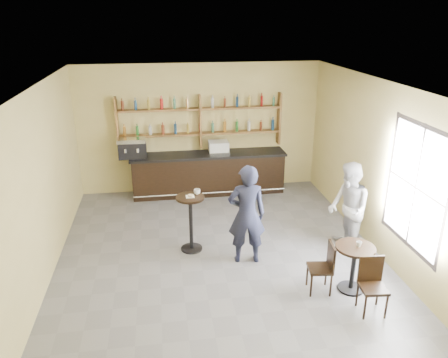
{
  "coord_description": "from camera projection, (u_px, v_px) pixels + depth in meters",
  "views": [
    {
      "loc": [
        -1.01,
        -7.12,
        4.32
      ],
      "look_at": [
        0.2,
        0.8,
        1.25
      ],
      "focal_mm": 35.0,
      "sensor_mm": 36.0,
      "label": 1
    }
  ],
  "objects": [
    {
      "name": "cup_pedestal",
      "position": [
        197.0,
        192.0,
        8.2
      ],
      "size": [
        0.16,
        0.16,
        0.1
      ],
      "primitive_type": "imported",
      "rotation": [
        0.0,
        0.0,
        -0.39
      ],
      "color": "white",
      "rests_on": "pedestal_table"
    },
    {
      "name": "bar_counter",
      "position": [
        208.0,
        173.0,
        11.0
      ],
      "size": [
        3.85,
        0.75,
        1.04
      ],
      "primitive_type": null,
      "color": "black",
      "rests_on": "floor"
    },
    {
      "name": "liquor_bottles",
      "position": [
        200.0,
        114.0,
        10.66
      ],
      "size": [
        3.68,
        0.1,
        1.0
      ],
      "primitive_type": null,
      "color": "#8C5919",
      "rests_on": "shelf_unit"
    },
    {
      "name": "shelf_unit",
      "position": [
        200.0,
        121.0,
        10.72
      ],
      "size": [
        4.0,
        0.26,
        1.4
      ],
      "primitive_type": null,
      "color": "brown",
      "rests_on": "wall_back"
    },
    {
      "name": "espresso_machine",
      "position": [
        132.0,
        147.0,
        10.47
      ],
      "size": [
        0.7,
        0.49,
        0.48
      ],
      "primitive_type": null,
      "rotation": [
        0.0,
        0.0,
        0.09
      ],
      "color": "black",
      "rests_on": "bar_counter"
    },
    {
      "name": "wall_left",
      "position": [
        41.0,
        187.0,
        7.26
      ],
      "size": [
        0.0,
        7.0,
        7.0
      ],
      "primitive_type": "plane",
      "rotation": [
        1.57,
        0.0,
        1.57
      ],
      "color": "tan",
      "rests_on": "floor"
    },
    {
      "name": "pedestal_table",
      "position": [
        191.0,
        223.0,
        8.3
      ],
      "size": [
        0.66,
        0.66,
        1.11
      ],
      "primitive_type": null,
      "rotation": [
        0.0,
        0.0,
        0.24
      ],
      "color": "black",
      "rests_on": "floor"
    },
    {
      "name": "window_pane",
      "position": [
        416.0,
        188.0,
        6.96
      ],
      "size": [
        0.0,
        2.0,
        2.0
      ],
      "primitive_type": "plane",
      "rotation": [
        1.57,
        0.0,
        -1.57
      ],
      "color": "white",
      "rests_on": "wall_right"
    },
    {
      "name": "napkin",
      "position": [
        190.0,
        196.0,
        8.1
      ],
      "size": [
        0.16,
        0.16,
        0.0
      ],
      "primitive_type": "cube",
      "rotation": [
        0.0,
        0.0,
        0.02
      ],
      "color": "white",
      "rests_on": "pedestal_table"
    },
    {
      "name": "floor",
      "position": [
        220.0,
        256.0,
        8.25
      ],
      "size": [
        7.0,
        7.0,
        0.0
      ],
      "primitive_type": "plane",
      "color": "#5E5E62",
      "rests_on": "ground"
    },
    {
      "name": "window_frame",
      "position": [
        415.0,
        188.0,
        6.96
      ],
      "size": [
        0.04,
        1.7,
        2.1
      ],
      "primitive_type": null,
      "color": "black",
      "rests_on": "wall_right"
    },
    {
      "name": "ceiling",
      "position": [
        219.0,
        85.0,
        7.11
      ],
      "size": [
        7.0,
        7.0,
        0.0
      ],
      "primitive_type": "plane",
      "rotation": [
        3.14,
        0.0,
        0.0
      ],
      "color": "white",
      "rests_on": "wall_back"
    },
    {
      "name": "wall_back",
      "position": [
        200.0,
        128.0,
        10.91
      ],
      "size": [
        7.0,
        0.0,
        7.0
      ],
      "primitive_type": "plane",
      "rotation": [
        1.57,
        0.0,
        0.0
      ],
      "color": "tan",
      "rests_on": "floor"
    },
    {
      "name": "pastry_case",
      "position": [
        218.0,
        147.0,
        10.8
      ],
      "size": [
        0.53,
        0.44,
        0.3
      ],
      "primitive_type": null,
      "rotation": [
        0.0,
        0.0,
        -0.09
      ],
      "color": "silver",
      "rests_on": "bar_counter"
    },
    {
      "name": "cafe_table",
      "position": [
        353.0,
        268.0,
        7.13
      ],
      "size": [
        0.73,
        0.73,
        0.81
      ],
      "primitive_type": null,
      "rotation": [
        0.0,
        0.0,
        -0.16
      ],
      "color": "black",
      "rests_on": "floor"
    },
    {
      "name": "wall_right",
      "position": [
        379.0,
        169.0,
        8.1
      ],
      "size": [
        0.0,
        7.0,
        7.0
      ],
      "primitive_type": "plane",
      "rotation": [
        1.57,
        0.0,
        -1.57
      ],
      "color": "tan",
      "rests_on": "floor"
    },
    {
      "name": "chair_west",
      "position": [
        320.0,
        268.0,
        7.08
      ],
      "size": [
        0.42,
        0.42,
        0.86
      ],
      "primitive_type": null,
      "rotation": [
        0.0,
        0.0,
        -1.69
      ],
      "color": "black",
      "rests_on": "floor"
    },
    {
      "name": "chair_south",
      "position": [
        373.0,
        287.0,
        6.56
      ],
      "size": [
        0.41,
        0.41,
        0.89
      ],
      "primitive_type": null,
      "rotation": [
        0.0,
        0.0,
        -0.08
      ],
      "color": "black",
      "rests_on": "floor"
    },
    {
      "name": "man_main",
      "position": [
        247.0,
        215.0,
        7.79
      ],
      "size": [
        0.72,
        0.5,
        1.87
      ],
      "primitive_type": "imported",
      "rotation": [
        0.0,
        0.0,
        3.05
      ],
      "color": "black",
      "rests_on": "floor"
    },
    {
      "name": "donut",
      "position": [
        191.0,
        196.0,
        8.09
      ],
      "size": [
        0.15,
        0.15,
        0.04
      ],
      "primitive_type": "torus",
      "rotation": [
        0.0,
        0.0,
        -0.42
      ],
      "color": "#B88A43",
      "rests_on": "napkin"
    },
    {
      "name": "cup_cafe",
      "position": [
        359.0,
        244.0,
        6.97
      ],
      "size": [
        0.11,
        0.11,
        0.08
      ],
      "primitive_type": "imported",
      "rotation": [
        0.0,
        0.0,
        -0.38
      ],
      "color": "white",
      "rests_on": "cafe_table"
    },
    {
      "name": "wall_front",
      "position": [
        268.0,
        297.0,
        4.45
      ],
      "size": [
        7.0,
        0.0,
        7.0
      ],
      "primitive_type": "plane",
      "rotation": [
        -1.57,
        0.0,
        0.0
      ],
      "color": "tan",
      "rests_on": "floor"
    },
    {
      "name": "patron_second",
      "position": [
        348.0,
        208.0,
        8.17
      ],
      "size": [
        0.71,
        0.89,
        1.77
      ],
      "primitive_type": "imported",
      "rotation": [
        0.0,
        0.0,
        -1.62
      ],
      "color": "#ADADB2",
      "rests_on": "floor"
    }
  ]
}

